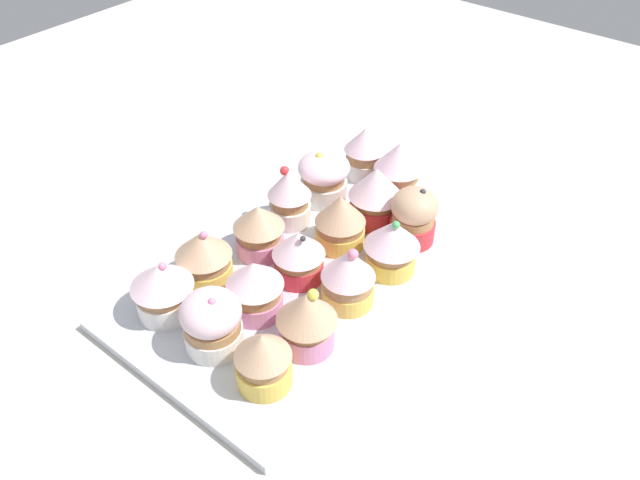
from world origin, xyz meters
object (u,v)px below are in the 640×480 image
cupcake_9 (301,256)px  cupcake_16 (263,359)px  baking_tray (320,263)px  cupcake_3 (259,229)px  cupcake_5 (163,288)px  cupcake_6 (398,167)px  cupcake_15 (307,319)px  cupcake_12 (414,216)px  cupcake_13 (392,245)px  cupcake_0 (365,151)px  cupcake_14 (348,276)px  cupcake_1 (324,176)px  cupcake_8 (339,220)px  cupcake_4 (204,256)px  cupcake_10 (257,288)px  cupcake_7 (375,194)px  cupcake_11 (213,322)px  cupcake_2 (289,196)px

cupcake_9 → cupcake_16: same height
baking_tray → cupcake_9: cupcake_9 is taller
cupcake_3 → cupcake_5: bearing=-4.1°
cupcake_6 → cupcake_15: bearing=16.0°
cupcake_12 → cupcake_13: 6.26cm
cupcake_0 → cupcake_6: same height
cupcake_14 → cupcake_15: 7.72cm
cupcake_0 → cupcake_1: size_ratio=1.06×
cupcake_6 → cupcake_8: cupcake_6 is taller
cupcake_3 → cupcake_16: (13.99, 13.69, -0.13)cm
cupcake_1 → baking_tray: bearing=36.8°
cupcake_16 → cupcake_6: bearing=-167.0°
cupcake_0 → cupcake_16: 37.68cm
cupcake_4 → cupcake_10: 8.10cm
cupcake_1 → cupcake_14: (13.30, 14.07, 0.15)cm
cupcake_9 → cupcake_13: 10.38cm
cupcake_4 → cupcake_7: bearing=158.3°
cupcake_0 → cupcake_10: cupcake_0 is taller
cupcake_12 → cupcake_15: (21.12, 1.03, 0.20)cm
baking_tray → cupcake_7: (-10.22, 0.52, 4.72)cm
baking_tray → cupcake_9: size_ratio=7.23×
cupcake_10 → cupcake_13: cupcake_13 is taller
cupcake_9 → cupcake_15: (7.29, 6.95, 0.49)cm
cupcake_1 → cupcake_3: size_ratio=1.05×
cupcake_8 → cupcake_15: size_ratio=0.92×
cupcake_4 → cupcake_10: size_ratio=1.03×
cupcake_7 → cupcake_11: (27.33, -0.40, -0.66)cm
cupcake_10 → cupcake_11: size_ratio=0.96×
cupcake_4 → cupcake_13: (-14.74, 15.23, 0.18)cm
cupcake_12 → baking_tray: bearing=-32.1°
cupcake_5 → cupcake_16: bearing=89.1°
cupcake_4 → cupcake_11: same height
cupcake_0 → cupcake_7: size_ratio=0.94×
cupcake_3 → cupcake_6: bearing=164.5°
cupcake_2 → cupcake_7: cupcake_2 is taller
cupcake_3 → cupcake_8: cupcake_8 is taller
cupcake_3 → cupcake_15: bearing=60.8°
cupcake_11 → cupcake_15: 9.41cm
cupcake_6 → cupcake_9: size_ratio=1.12×
baking_tray → cupcake_5: size_ratio=6.95×
cupcake_8 → cupcake_9: size_ratio=1.05×
cupcake_12 → cupcake_1: bearing=-89.4°
cupcake_15 → cupcake_16: size_ratio=1.15×
cupcake_16 → cupcake_5: bearing=-90.9°
cupcake_8 → cupcake_12: size_ratio=0.94×
cupcake_2 → cupcake_9: 10.76cm
baking_tray → cupcake_0: bearing=-159.7°
cupcake_10 → cupcake_13: size_ratio=0.95×
cupcake_0 → cupcake_1: (7.85, -0.83, -0.37)cm
cupcake_0 → cupcake_14: 24.96cm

